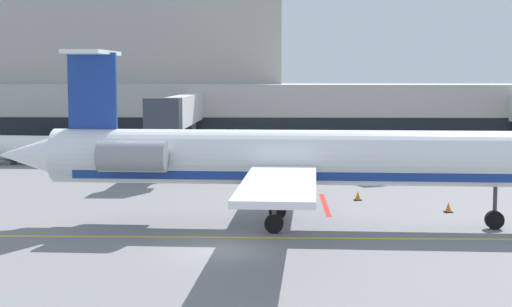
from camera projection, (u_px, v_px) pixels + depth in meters
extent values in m
cube|color=slate|center=(223.00, 251.00, 33.04)|extent=(120.00, 120.00, 0.10)
cube|color=yellow|center=(227.00, 237.00, 35.61)|extent=(108.00, 0.24, 0.01)
cube|color=red|center=(325.00, 205.00, 44.71)|extent=(0.30, 8.00, 0.01)
cube|color=#B7B2A8|center=(185.00, 116.00, 78.91)|extent=(76.62, 12.44, 6.56)
cube|color=#A8A49A|center=(136.00, 28.00, 81.27)|extent=(30.48, 8.71, 11.67)
cube|color=black|center=(177.00, 128.00, 72.76)|extent=(73.56, 0.12, 2.04)
cube|color=silver|center=(182.00, 111.00, 63.09)|extent=(1.40, 19.02, 2.40)
cube|color=#2D333D|center=(163.00, 117.00, 52.74)|extent=(2.40, 2.00, 2.64)
cylinder|color=#4C4C51|center=(194.00, 138.00, 71.34)|extent=(0.44, 0.44, 3.38)
cylinder|color=#4C4C51|center=(167.00, 157.00, 54.72)|extent=(0.44, 0.44, 3.38)
cylinder|color=white|center=(301.00, 157.00, 37.94)|extent=(24.73, 3.75, 2.69)
cube|color=navy|center=(301.00, 172.00, 38.02)|extent=(22.25, 3.38, 0.48)
cone|color=white|center=(32.00, 155.00, 38.97)|extent=(3.59, 2.44, 2.29)
cube|color=white|center=(290.00, 152.00, 44.62)|extent=(3.44, 10.69, 0.28)
cube|color=white|center=(279.00, 184.00, 31.47)|extent=(3.44, 10.69, 0.28)
cylinder|color=gray|center=(151.00, 148.00, 40.63)|extent=(3.29, 1.62, 1.48)
cylinder|color=gray|center=(132.00, 156.00, 36.42)|extent=(3.29, 1.62, 1.48)
cube|color=navy|center=(92.00, 91.00, 38.41)|extent=(2.43, 0.34, 3.77)
cube|color=white|center=(92.00, 53.00, 38.22)|extent=(2.07, 4.38, 0.20)
cylinder|color=#3F3F44|center=(495.00, 199.00, 37.43)|extent=(0.20, 0.20, 1.63)
cylinder|color=black|center=(494.00, 220.00, 37.53)|extent=(0.91, 0.39, 0.90)
cylinder|color=#3F3F44|center=(278.00, 191.00, 39.97)|extent=(0.20, 0.20, 1.63)
cylinder|color=black|center=(278.00, 211.00, 40.07)|extent=(0.91, 0.39, 0.90)
cylinder|color=#3F3F44|center=(274.00, 202.00, 36.50)|extent=(0.20, 0.20, 1.63)
cylinder|color=black|center=(274.00, 224.00, 36.60)|extent=(0.91, 0.39, 0.90)
cube|color=#19389E|center=(371.00, 172.00, 55.02)|extent=(2.92, 4.06, 0.48)
cube|color=navy|center=(378.00, 162.00, 53.97)|extent=(1.90, 1.93, 1.13)
cylinder|color=black|center=(390.00, 177.00, 54.12)|extent=(0.53, 0.75, 0.70)
cylinder|color=black|center=(370.00, 178.00, 53.55)|extent=(0.53, 0.75, 0.70)
cylinder|color=black|center=(371.00, 173.00, 56.54)|extent=(0.53, 0.75, 0.70)
cylinder|color=black|center=(352.00, 174.00, 55.97)|extent=(0.53, 0.75, 0.70)
cube|color=silver|center=(230.00, 167.00, 57.16)|extent=(2.48, 3.86, 0.66)
cube|color=#B8B1A9|center=(231.00, 155.00, 56.08)|extent=(1.90, 1.72, 1.28)
cylinder|color=black|center=(244.00, 174.00, 56.11)|extent=(0.41, 0.74, 0.70)
cylinder|color=black|center=(219.00, 174.00, 55.82)|extent=(0.41, 0.74, 0.70)
cylinder|color=black|center=(240.00, 169.00, 58.57)|extent=(0.41, 0.74, 0.70)
cylinder|color=black|center=(215.00, 170.00, 58.29)|extent=(0.41, 0.74, 0.70)
cylinder|color=white|center=(31.00, 148.00, 64.82)|extent=(6.27, 2.73, 2.07)
sphere|color=white|center=(66.00, 148.00, 64.38)|extent=(2.03, 2.03, 2.03)
cube|color=#59595B|center=(10.00, 162.00, 65.00)|extent=(0.60, 1.87, 0.35)
cube|color=#59595B|center=(53.00, 162.00, 64.88)|extent=(0.60, 1.87, 0.35)
cone|color=orange|center=(448.00, 207.00, 42.19)|extent=(0.36, 0.36, 0.55)
cube|color=black|center=(448.00, 212.00, 42.21)|extent=(0.47, 0.47, 0.04)
cone|color=orange|center=(358.00, 196.00, 46.24)|extent=(0.36, 0.36, 0.55)
cube|color=black|center=(358.00, 200.00, 46.26)|extent=(0.47, 0.47, 0.04)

